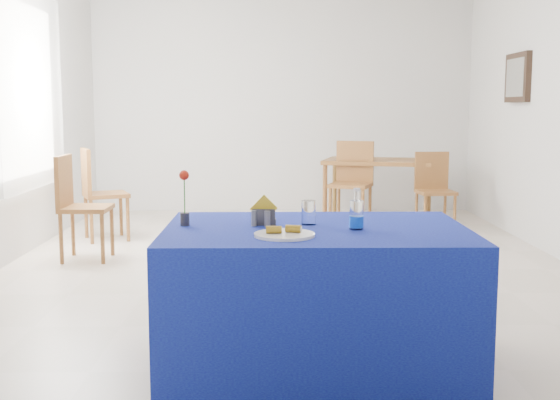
{
  "coord_description": "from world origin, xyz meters",
  "views": [
    {
      "loc": [
        -0.15,
        -5.9,
        1.39
      ],
      "look_at": [
        -0.1,
        -2.34,
        0.92
      ],
      "focal_mm": 45.0,
      "sensor_mm": 36.0,
      "label": 1
    }
  ],
  "objects_px": {
    "chair_bg_right": "(434,185)",
    "chair_win_b": "(97,188)",
    "chair_bg_left": "(352,177)",
    "chair_win_a": "(76,200)",
    "water_bottle": "(356,216)",
    "oak_table": "(379,166)",
    "plate": "(284,235)",
    "blue_table": "(315,297)"
  },
  "relations": [
    {
      "from": "plate",
      "to": "chair_win_a",
      "type": "relative_size",
      "value": 0.31
    },
    {
      "from": "plate",
      "to": "chair_win_b",
      "type": "bearing_deg",
      "value": 115.88
    },
    {
      "from": "plate",
      "to": "oak_table",
      "type": "distance_m",
      "value": 5.28
    },
    {
      "from": "chair_bg_left",
      "to": "blue_table",
      "type": "bearing_deg",
      "value": -78.66
    },
    {
      "from": "plate",
      "to": "oak_table",
      "type": "xyz_separation_m",
      "value": [
        1.25,
        5.13,
        -0.09
      ]
    },
    {
      "from": "chair_bg_right",
      "to": "chair_win_a",
      "type": "xyz_separation_m",
      "value": [
        -3.63,
        -1.58,
        0.05
      ]
    },
    {
      "from": "oak_table",
      "to": "chair_win_b",
      "type": "xyz_separation_m",
      "value": [
        -3.13,
        -1.26,
        -0.12
      ]
    },
    {
      "from": "oak_table",
      "to": "chair_win_b",
      "type": "relative_size",
      "value": 1.51
    },
    {
      "from": "chair_bg_left",
      "to": "chair_win_a",
      "type": "xyz_separation_m",
      "value": [
        -2.73,
        -1.82,
        -0.02
      ]
    },
    {
      "from": "chair_win_a",
      "to": "blue_table",
      "type": "bearing_deg",
      "value": -142.68
    },
    {
      "from": "chair_win_b",
      "to": "water_bottle",
      "type": "bearing_deg",
      "value": -171.35
    },
    {
      "from": "chair_win_b",
      "to": "chair_bg_right",
      "type": "bearing_deg",
      "value": -103.11
    },
    {
      "from": "water_bottle",
      "to": "chair_win_a",
      "type": "height_order",
      "value": "water_bottle"
    },
    {
      "from": "water_bottle",
      "to": "chair_win_a",
      "type": "bearing_deg",
      "value": 129.03
    },
    {
      "from": "plate",
      "to": "oak_table",
      "type": "relative_size",
      "value": 0.21
    },
    {
      "from": "chair_bg_left",
      "to": "chair_win_a",
      "type": "bearing_deg",
      "value": -125.93
    },
    {
      "from": "chair_win_b",
      "to": "plate",
      "type": "bearing_deg",
      "value": -177.04
    },
    {
      "from": "chair_bg_left",
      "to": "chair_bg_right",
      "type": "distance_m",
      "value": 0.93
    },
    {
      "from": "plate",
      "to": "chair_bg_left",
      "type": "distance_m",
      "value": 4.84
    },
    {
      "from": "water_bottle",
      "to": "chair_bg_left",
      "type": "height_order",
      "value": "chair_bg_left"
    },
    {
      "from": "plate",
      "to": "chair_bg_right",
      "type": "distance_m",
      "value": 4.86
    },
    {
      "from": "blue_table",
      "to": "chair_bg_left",
      "type": "height_order",
      "value": "chair_bg_left"
    },
    {
      "from": "plate",
      "to": "blue_table",
      "type": "xyz_separation_m",
      "value": [
        0.17,
        0.26,
        -0.39
      ]
    },
    {
      "from": "blue_table",
      "to": "oak_table",
      "type": "bearing_deg",
      "value": 77.54
    },
    {
      "from": "chair_bg_right",
      "to": "chair_win_b",
      "type": "bearing_deg",
      "value": -174.66
    },
    {
      "from": "plate",
      "to": "chair_win_a",
      "type": "distance_m",
      "value": 3.47
    },
    {
      "from": "oak_table",
      "to": "chair_bg_left",
      "type": "height_order",
      "value": "chair_bg_left"
    },
    {
      "from": "water_bottle",
      "to": "chair_bg_right",
      "type": "xyz_separation_m",
      "value": [
        1.41,
        4.31,
        -0.32
      ]
    },
    {
      "from": "chair_bg_right",
      "to": "chair_win_a",
      "type": "relative_size",
      "value": 0.92
    },
    {
      "from": "plate",
      "to": "chair_bg_left",
      "type": "relative_size",
      "value": 0.3
    },
    {
      "from": "chair_bg_right",
      "to": "chair_bg_left",
      "type": "bearing_deg",
      "value": 160.62
    },
    {
      "from": "chair_bg_left",
      "to": "chair_win_a",
      "type": "height_order",
      "value": "chair_bg_left"
    },
    {
      "from": "blue_table",
      "to": "chair_bg_right",
      "type": "xyz_separation_m",
      "value": [
        1.62,
        4.25,
        0.13
      ]
    },
    {
      "from": "chair_win_a",
      "to": "chair_win_b",
      "type": "bearing_deg",
      "value": 2.97
    },
    {
      "from": "water_bottle",
      "to": "chair_win_a",
      "type": "xyz_separation_m",
      "value": [
        -2.22,
        2.73,
        -0.28
      ]
    },
    {
      "from": "oak_table",
      "to": "chair_win_a",
      "type": "xyz_separation_m",
      "value": [
        -3.09,
        -2.2,
        -0.12
      ]
    },
    {
      "from": "chair_bg_right",
      "to": "chair_win_b",
      "type": "distance_m",
      "value": 3.72
    },
    {
      "from": "blue_table",
      "to": "chair_bg_right",
      "type": "distance_m",
      "value": 4.55
    },
    {
      "from": "chair_win_a",
      "to": "chair_win_b",
      "type": "xyz_separation_m",
      "value": [
        -0.04,
        0.94,
        0.0
      ]
    },
    {
      "from": "chair_bg_left",
      "to": "chair_win_b",
      "type": "distance_m",
      "value": 2.9
    },
    {
      "from": "plate",
      "to": "chair_bg_right",
      "type": "xyz_separation_m",
      "value": [
        1.79,
        4.51,
        -0.26
      ]
    },
    {
      "from": "chair_win_a",
      "to": "chair_bg_right",
      "type": "bearing_deg",
      "value": -66.09
    }
  ]
}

